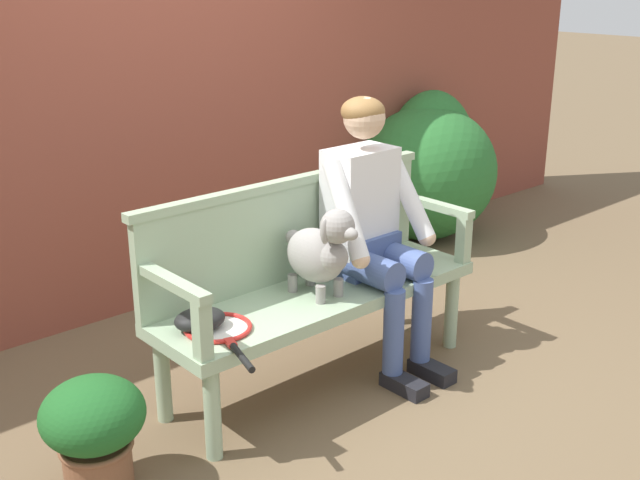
# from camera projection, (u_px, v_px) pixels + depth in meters

# --- Properties ---
(ground_plane) EXTENTS (40.00, 40.00, 0.00)m
(ground_plane) POSITION_uv_depth(u_px,v_px,m) (320.00, 379.00, 3.87)
(ground_plane) COLOR brown
(brick_garden_fence) EXTENTS (8.00, 0.30, 2.10)m
(brick_garden_fence) POSITION_uv_depth(u_px,v_px,m) (149.00, 124.00, 4.57)
(brick_garden_fence) COLOR brown
(brick_garden_fence) RESTS_ON ground
(hedge_bush_far_right) EXTENTS (1.11, 0.97, 0.98)m
(hedge_bush_far_right) POSITION_uv_depth(u_px,v_px,m) (426.00, 173.00, 5.74)
(hedge_bush_far_right) COLOR #286B2D
(hedge_bush_far_right) RESTS_ON ground
(hedge_bush_mid_right) EXTENTS (0.76, 0.64, 1.07)m
(hedge_bush_mid_right) POSITION_uv_depth(u_px,v_px,m) (430.00, 163.00, 5.85)
(hedge_bush_mid_right) COLOR #286B2D
(hedge_bush_mid_right) RESTS_ON ground
(garden_bench) EXTENTS (1.67, 0.50, 0.48)m
(garden_bench) POSITION_uv_depth(u_px,v_px,m) (320.00, 302.00, 3.73)
(garden_bench) COLOR #9EB793
(garden_bench) RESTS_ON ground
(bench_backrest) EXTENTS (1.71, 0.06, 0.50)m
(bench_backrest) POSITION_uv_depth(u_px,v_px,m) (289.00, 228.00, 3.78)
(bench_backrest) COLOR #9EB793
(bench_backrest) RESTS_ON garden_bench
(bench_armrest_left_end) EXTENTS (0.06, 0.50, 0.28)m
(bench_armrest_left_end) POSITION_uv_depth(u_px,v_px,m) (184.00, 302.00, 3.08)
(bench_armrest_left_end) COLOR #9EB793
(bench_armrest_left_end) RESTS_ON garden_bench
(bench_armrest_right_end) EXTENTS (0.06, 0.50, 0.28)m
(bench_armrest_right_end) POSITION_uv_depth(u_px,v_px,m) (446.00, 219.00, 4.08)
(bench_armrest_right_end) COLOR #9EB793
(bench_armrest_right_end) RESTS_ON garden_bench
(person_seated) EXTENTS (0.56, 0.65, 1.35)m
(person_seated) POSITION_uv_depth(u_px,v_px,m) (372.00, 223.00, 3.81)
(person_seated) COLOR black
(person_seated) RESTS_ON ground
(dog_on_bench) EXTENTS (0.22, 0.45, 0.44)m
(dog_on_bench) POSITION_uv_depth(u_px,v_px,m) (321.00, 251.00, 3.57)
(dog_on_bench) COLOR gray
(dog_on_bench) RESTS_ON garden_bench
(tennis_racket) EXTENTS (0.36, 0.58, 0.03)m
(tennis_racket) POSITION_uv_depth(u_px,v_px,m) (220.00, 330.00, 3.28)
(tennis_racket) COLOR red
(tennis_racket) RESTS_ON garden_bench
(baseball_glove) EXTENTS (0.25, 0.21, 0.09)m
(baseball_glove) POSITION_uv_depth(u_px,v_px,m) (200.00, 319.00, 3.29)
(baseball_glove) COLOR black
(baseball_glove) RESTS_ON garden_bench
(potted_plant) EXTENTS (0.40, 0.40, 0.47)m
(potted_plant) POSITION_uv_depth(u_px,v_px,m) (94.00, 428.00, 2.96)
(potted_plant) COLOR brown
(potted_plant) RESTS_ON ground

